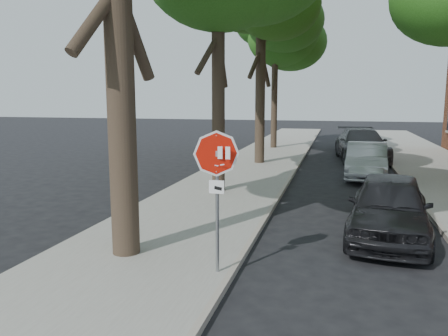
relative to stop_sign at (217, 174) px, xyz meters
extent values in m
plane|color=black|center=(0.70, 0.03, -1.95)|extent=(120.00, 120.00, 0.00)
cube|color=gray|center=(-1.80, 12.03, -1.89)|extent=(4.00, 55.00, 0.12)
cube|color=#9E9384|center=(0.25, 12.03, -1.88)|extent=(0.12, 55.00, 0.13)
cube|color=#9E9384|center=(4.65, 12.03, -1.88)|extent=(0.12, 55.00, 0.13)
cylinder|color=gray|center=(0.00, 0.03, -0.53)|extent=(0.06, 0.06, 2.60)
cube|color=#99999E|center=(0.00, 0.00, 0.37)|extent=(0.05, 0.06, 0.10)
cylinder|color=#99999E|center=(0.00, -0.01, 0.37)|extent=(0.76, 0.32, 0.82)
cylinder|color=white|center=(0.00, -0.02, 0.37)|extent=(0.76, 0.32, 0.82)
cylinder|color=red|center=(0.00, -0.03, 0.37)|extent=(0.68, 0.29, 0.74)
cube|color=white|center=(-0.21, -0.04, 0.39)|extent=(0.08, 0.00, 0.22)
cube|color=white|center=(-0.07, -0.04, 0.39)|extent=(0.08, 0.00, 0.22)
cube|color=white|center=(0.07, -0.04, 0.39)|extent=(0.08, 0.00, 0.22)
cube|color=white|center=(0.21, -0.04, 0.39)|extent=(0.08, 0.00, 0.22)
cube|color=silver|center=(-0.11, -0.04, 0.18)|extent=(0.08, 0.00, 0.03)
cube|color=silver|center=(0.00, -0.04, 0.16)|extent=(0.08, 0.00, 0.03)
cube|color=silver|center=(0.11, -0.04, 0.18)|extent=(0.08, 0.00, 0.03)
cube|color=white|center=(0.00, -0.01, -0.23)|extent=(0.28, 0.02, 0.24)
cube|color=black|center=(0.03, -0.03, -0.25)|extent=(0.15, 0.00, 0.08)
cylinder|color=black|center=(-2.10, 0.53, 2.92)|extent=(0.56, 0.56, 9.50)
cylinder|color=black|center=(-1.90, 7.03, 2.92)|extent=(0.44, 0.44, 9.50)
cylinder|color=black|center=(-1.70, 14.03, 3.17)|extent=(0.48, 0.48, 10.00)
ellipsoid|color=#1B440D|center=(-2.54, 14.87, 5.55)|extent=(4.20, 4.20, 3.36)
cylinder|color=black|center=(-2.00, 21.03, 2.67)|extent=(0.40, 0.40, 9.00)
ellipsoid|color=#205A14|center=(-2.00, 21.03, 5.19)|extent=(4.16, 4.16, 3.33)
ellipsoid|color=#205A14|center=(-1.06, 20.46, 6.14)|extent=(3.40, 3.40, 2.72)
ellipsoid|color=#205A14|center=(-2.76, 21.78, 4.81)|extent=(3.78, 3.78, 3.02)
imported|color=black|center=(3.30, 3.34, -1.19)|extent=(2.27, 4.61, 1.51)
imported|color=#B4B7BD|center=(3.25, 11.48, -1.21)|extent=(1.81, 4.54, 1.47)
imported|color=#424347|center=(3.30, 16.92, -1.10)|extent=(2.94, 6.04, 1.69)
imported|color=black|center=(3.30, 22.59, -1.27)|extent=(2.84, 5.15, 1.36)
camera|label=1|loc=(2.05, -7.36, 1.33)|focal=35.00mm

